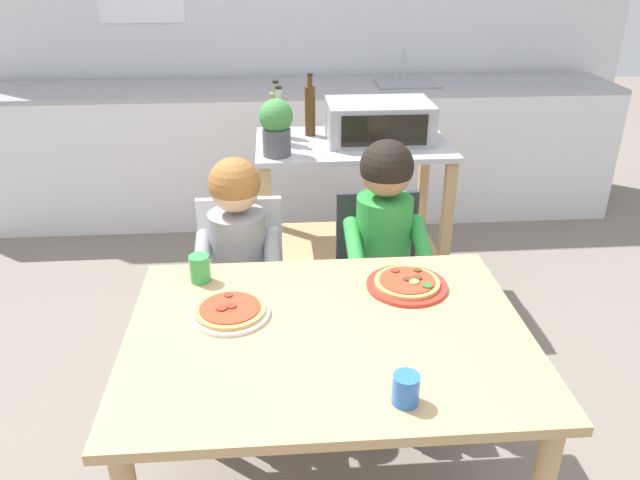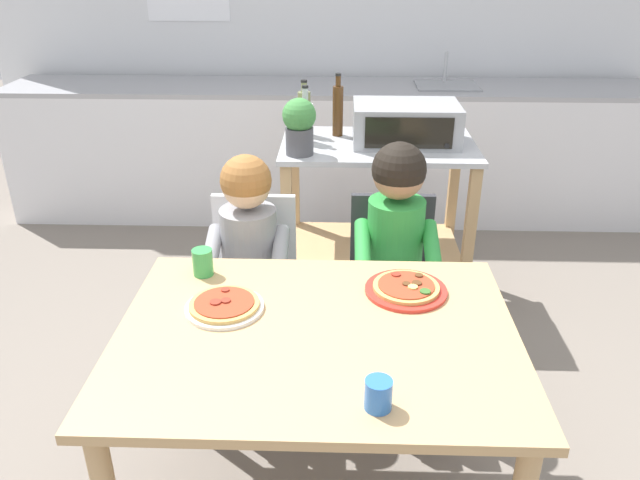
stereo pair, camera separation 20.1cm
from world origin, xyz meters
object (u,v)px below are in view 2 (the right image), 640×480
(kitchen_island_cart, at_px, (376,198))
(dining_chair_left, at_px, (254,280))
(toaster_oven, at_px, (406,123))
(child_in_grey_shirt, at_px, (247,254))
(pizza_plate_white, at_px, (224,306))
(child_in_green_shirt, at_px, (396,245))
(dining_chair_right, at_px, (391,280))
(drinking_cup_blue, at_px, (378,394))
(pizza_plate_red_rimmed, at_px, (406,288))
(bottle_tall_green_wine, at_px, (305,122))
(bottle_squat_spirits, at_px, (338,109))
(bottle_clear_vinegar, at_px, (304,112))
(drinking_cup_green, at_px, (203,262))
(dining_table, at_px, (317,359))
(potted_herb_plant, at_px, (299,125))

(kitchen_island_cart, distance_m, dining_chair_left, 0.89)
(toaster_oven, bearing_deg, child_in_grey_shirt, -128.52)
(pizza_plate_white, bearing_deg, child_in_green_shirt, 42.14)
(dining_chair_right, xyz_separation_m, drinking_cup_blue, (-0.12, -1.06, 0.28))
(kitchen_island_cart, distance_m, pizza_plate_red_rimmed, 1.20)
(toaster_oven, relative_size, bottle_tall_green_wine, 1.83)
(toaster_oven, relative_size, bottle_squat_spirits, 1.63)
(kitchen_island_cart, bearing_deg, bottle_tall_green_wine, 179.18)
(bottle_clear_vinegar, distance_m, pizza_plate_red_rimmed, 1.40)
(bottle_tall_green_wine, relative_size, dining_chair_right, 0.34)
(bottle_tall_green_wine, height_order, child_in_green_shirt, bottle_tall_green_wine)
(kitchen_island_cart, height_order, drinking_cup_green, kitchen_island_cart)
(kitchen_island_cart, height_order, drinking_cup_blue, kitchen_island_cart)
(dining_chair_right, relative_size, drinking_cup_green, 8.72)
(bottle_clear_vinegar, xyz_separation_m, dining_chair_left, (-0.17, -0.83, -0.49))
(child_in_grey_shirt, height_order, pizza_plate_white, child_in_grey_shirt)
(child_in_grey_shirt, xyz_separation_m, pizza_plate_red_rimmed, (0.57, -0.36, 0.07))
(drinking_cup_green, bearing_deg, kitchen_island_cart, 59.32)
(dining_chair_left, xyz_separation_m, drinking_cup_green, (-0.11, -0.39, 0.29))
(bottle_tall_green_wine, relative_size, bottle_squat_spirits, 0.89)
(kitchen_island_cart, distance_m, pizza_plate_white, 1.42)
(child_in_grey_shirt, bearing_deg, drinking_cup_blue, -63.88)
(dining_chair_right, relative_size, pizza_plate_white, 3.32)
(dining_table, xyz_separation_m, drinking_cup_blue, (0.16, -0.32, 0.14))
(dining_chair_right, bearing_deg, drinking_cup_green, -148.77)
(drinking_cup_blue, bearing_deg, dining_chair_left, 113.45)
(pizza_plate_red_rimmed, bearing_deg, child_in_grey_shirt, 147.50)
(bottle_squat_spirits, relative_size, child_in_grey_shirt, 0.30)
(dining_chair_left, xyz_separation_m, drinking_cup_blue, (0.45, -1.04, 0.28))
(pizza_plate_white, bearing_deg, bottle_squat_spirits, 76.83)
(dining_chair_right, distance_m, child_in_grey_shirt, 0.62)
(pizza_plate_red_rimmed, bearing_deg, child_in_green_shirt, 90.07)
(child_in_grey_shirt, relative_size, drinking_cup_blue, 12.69)
(toaster_oven, xyz_separation_m, dining_chair_right, (-0.09, -0.69, -0.47))
(potted_herb_plant, height_order, pizza_plate_white, potted_herb_plant)
(potted_herb_plant, relative_size, dining_table, 0.22)
(bottle_tall_green_wine, distance_m, child_in_green_shirt, 0.92)
(dining_chair_left, bearing_deg, dining_table, -68.03)
(potted_herb_plant, xyz_separation_m, child_in_grey_shirt, (-0.16, -0.64, -0.33))
(dining_chair_left, height_order, child_in_grey_shirt, child_in_grey_shirt)
(toaster_oven, distance_m, bottle_tall_green_wine, 0.48)
(kitchen_island_cart, height_order, toaster_oven, toaster_oven)
(bottle_clear_vinegar, bearing_deg, child_in_grey_shirt, -100.02)
(bottle_clear_vinegar, distance_m, dining_chair_right, 1.03)
(bottle_squat_spirits, relative_size, pizza_plate_white, 1.27)
(dining_chair_right, distance_m, child_in_green_shirt, 0.25)
(toaster_oven, relative_size, pizza_plate_red_rimmed, 1.90)
(kitchen_island_cart, distance_m, toaster_oven, 0.40)
(dining_chair_right, bearing_deg, bottle_clear_vinegar, 116.35)
(kitchen_island_cart, relative_size, dining_table, 0.80)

